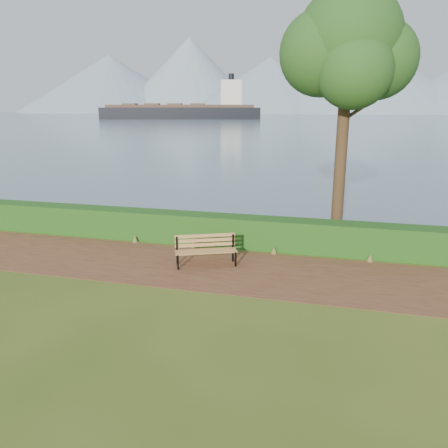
# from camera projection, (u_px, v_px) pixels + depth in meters

# --- Properties ---
(ground) EXTENTS (140.00, 140.00, 0.00)m
(ground) POSITION_uv_depth(u_px,v_px,m) (207.00, 272.00, 12.32)
(ground) COLOR #3F5117
(ground) RESTS_ON ground
(path) EXTENTS (40.00, 3.40, 0.01)m
(path) POSITION_uv_depth(u_px,v_px,m) (210.00, 268.00, 12.60)
(path) COLOR #522B1C
(path) RESTS_ON ground
(hedge) EXTENTS (32.00, 0.85, 1.00)m
(hedge) POSITION_uv_depth(u_px,v_px,m) (229.00, 231.00, 14.62)
(hedge) COLOR #174614
(hedge) RESTS_ON ground
(water) EXTENTS (700.00, 510.00, 0.00)m
(water) POSITION_uv_depth(u_px,v_px,m) (335.00, 116.00, 255.45)
(water) COLOR slate
(water) RESTS_ON ground
(mountains) EXTENTS (585.00, 190.00, 70.00)m
(mountains) POSITION_uv_depth(u_px,v_px,m) (329.00, 81.00, 387.14)
(mountains) COLOR #798DA2
(mountains) RESTS_ON ground
(bench) EXTENTS (1.84, 1.18, 0.89)m
(bench) POSITION_uv_depth(u_px,v_px,m) (206.00, 248.00, 12.76)
(bench) COLOR black
(bench) RESTS_ON ground
(tree) EXTENTS (4.45, 3.67, 8.61)m
(tree) POSITION_uv_depth(u_px,v_px,m) (348.00, 46.00, 14.08)
(tree) COLOR #332415
(tree) RESTS_ON ground
(cargo_ship) EXTENTS (65.72, 25.56, 19.78)m
(cargo_ship) POSITION_uv_depth(u_px,v_px,m) (186.00, 112.00, 179.75)
(cargo_ship) COLOR black
(cargo_ship) RESTS_ON ground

